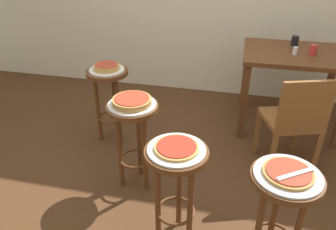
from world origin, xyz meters
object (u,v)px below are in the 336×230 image
(pizza_rear, at_px, (106,67))
(cup_far_edge, at_px, (295,41))
(pizza_foreground, at_px, (288,173))
(serving_plate_rear, at_px, (107,70))
(stool_rear, at_px, (109,90))
(pizza_server_knife, at_px, (296,174))
(stool_middle, at_px, (176,176))
(dining_table, at_px, (295,65))
(stool_leftside, at_px, (134,128))
(pizza_middle, at_px, (177,147))
(serving_plate_foreground, at_px, (288,175))
(wooden_chair, at_px, (294,120))
(serving_plate_middle, at_px, (177,150))
(pizza_leftside, at_px, (132,101))
(cup_near_edge, at_px, (313,50))
(condiment_shaker, at_px, (295,51))
(stool_foreground, at_px, (281,203))
(serving_plate_leftside, at_px, (132,104))

(pizza_rear, distance_m, cup_far_edge, 1.81)
(pizza_foreground, bearing_deg, cup_far_edge, 84.07)
(serving_plate_rear, xyz_separation_m, cup_far_edge, (1.61, 0.81, 0.12))
(stool_rear, distance_m, pizza_server_knife, 1.84)
(stool_middle, height_order, dining_table, dining_table)
(stool_leftside, xyz_separation_m, stool_rear, (-0.41, 0.56, 0.00))
(pizza_middle, height_order, pizza_rear, pizza_rear)
(pizza_middle, bearing_deg, stool_leftside, 131.90)
(serving_plate_foreground, height_order, stool_leftside, serving_plate_foreground)
(pizza_foreground, height_order, wooden_chair, wooden_chair)
(stool_rear, bearing_deg, serving_plate_middle, -51.01)
(pizza_leftside, relative_size, dining_table, 0.29)
(pizza_middle, distance_m, dining_table, 1.82)
(pizza_leftside, relative_size, wooden_chair, 0.32)
(stool_middle, xyz_separation_m, pizza_rear, (-0.82, 1.02, 0.22))
(pizza_middle, bearing_deg, cup_near_edge, 59.90)
(cup_near_edge, xyz_separation_m, condiment_shaker, (-0.15, -0.02, -0.01))
(serving_plate_rear, bearing_deg, pizza_middle, -51.01)
(cup_near_edge, bearing_deg, serving_plate_rear, -162.07)
(stool_foreground, bearing_deg, serving_plate_rear, 141.91)
(pizza_middle, bearing_deg, dining_table, 64.04)
(pizza_server_knife, bearing_deg, stool_middle, 135.51)
(stool_middle, relative_size, condiment_shaker, 9.89)
(stool_foreground, bearing_deg, pizza_leftside, 151.33)
(serving_plate_rear, bearing_deg, cup_near_edge, 17.93)
(serving_plate_foreground, distance_m, pizza_leftside, 1.14)
(stool_middle, distance_m, cup_near_edge, 1.85)
(pizza_foreground, bearing_deg, pizza_leftside, 151.33)
(condiment_shaker, bearing_deg, pizza_leftside, -136.81)
(stool_leftside, relative_size, dining_table, 0.73)
(serving_plate_foreground, relative_size, stool_middle, 0.49)
(pizza_server_knife, bearing_deg, serving_plate_rear, 107.45)
(cup_near_edge, height_order, pizza_server_knife, cup_near_edge)
(stool_foreground, height_order, condiment_shaker, condiment_shaker)
(pizza_middle, relative_size, serving_plate_leftside, 0.75)
(pizza_middle, bearing_deg, pizza_foreground, -8.55)
(cup_far_edge, bearing_deg, condiment_shaker, -94.82)
(stool_rear, height_order, pizza_server_knife, pizza_server_knife)
(stool_foreground, height_order, cup_near_edge, cup_near_edge)
(wooden_chair, bearing_deg, dining_table, 86.90)
(pizza_rear, bearing_deg, serving_plate_foreground, -38.09)
(pizza_leftside, bearing_deg, stool_middle, -48.10)
(serving_plate_rear, height_order, cup_far_edge, cup_far_edge)
(serving_plate_foreground, relative_size, dining_table, 0.36)
(serving_plate_middle, distance_m, wooden_chair, 1.20)
(stool_foreground, relative_size, serving_plate_leftside, 2.05)
(pizza_leftside, bearing_deg, pizza_foreground, -28.67)
(serving_plate_middle, relative_size, dining_table, 0.35)
(stool_foreground, xyz_separation_m, stool_rear, (-1.41, 1.11, 0.00))
(pizza_rear, bearing_deg, cup_far_edge, 26.77)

